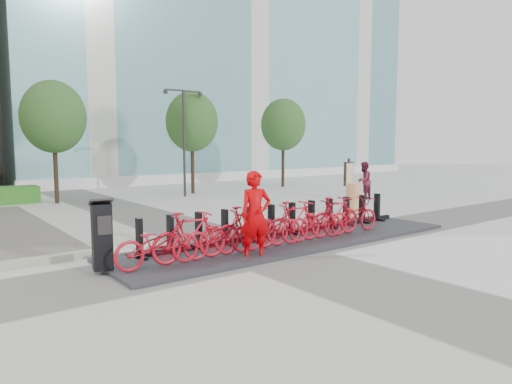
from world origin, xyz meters
TOP-DOWN VIEW (x-y plane):
  - ground at (0.00, 0.00)m, footprint 120.00×120.00m
  - glass_building at (14.00, 26.00)m, footprint 32.00×16.00m
  - tree_1 at (-1.50, 12.00)m, footprint 2.60×2.60m
  - tree_2 at (5.00, 12.00)m, footprint 2.60×2.60m
  - tree_3 at (11.00, 12.00)m, footprint 2.60×2.60m
  - streetlamp at (4.00, 11.00)m, footprint 2.00×0.20m
  - dock_pad at (1.30, 0.30)m, footprint 9.60×2.40m
  - dock_rail_posts at (1.36, 0.77)m, footprint 8.02×0.50m
  - bike_0 at (-2.60, -0.05)m, footprint 1.79×0.62m
  - bike_1 at (-1.88, -0.05)m, footprint 1.73×0.49m
  - bike_2 at (-1.16, -0.05)m, footprint 1.79×0.62m
  - bike_3 at (-0.44, -0.05)m, footprint 1.73×0.49m
  - bike_4 at (0.28, -0.05)m, footprint 1.79×0.62m
  - bike_5 at (1.00, -0.05)m, footprint 1.73×0.49m
  - bike_6 at (1.72, -0.05)m, footprint 1.79×0.62m
  - bike_7 at (2.44, -0.05)m, footprint 1.73×0.49m
  - bike_8 at (3.16, -0.05)m, footprint 1.79×0.62m
  - kiosk at (-3.53, 0.40)m, footprint 0.48×0.43m
  - worker_red at (-0.54, -0.50)m, footprint 0.79×0.61m
  - pedestrian at (9.86, 5.11)m, footprint 0.92×0.78m
  - construction_barrel at (6.14, 2.51)m, footprint 0.69×0.69m
  - map_sign at (6.71, 3.25)m, footprint 0.64×0.27m

SIDE VIEW (x-z plane):
  - ground at x=0.00m, z-range 0.00..0.00m
  - dock_pad at x=1.30m, z-range 0.00..0.08m
  - dock_rail_posts at x=1.36m, z-range 0.08..0.93m
  - construction_barrel at x=6.14m, z-range 0.00..1.09m
  - bike_0 at x=-2.60m, z-range 0.08..1.02m
  - bike_2 at x=-1.16m, z-range 0.08..1.02m
  - bike_4 at x=0.28m, z-range 0.08..1.02m
  - bike_6 at x=1.72m, z-range 0.08..1.02m
  - bike_8 at x=3.16m, z-range 0.08..1.02m
  - bike_1 at x=-1.88m, z-range 0.08..1.12m
  - bike_3 at x=-0.44m, z-range 0.08..1.12m
  - bike_5 at x=1.00m, z-range 0.08..1.12m
  - bike_7 at x=2.44m, z-range 0.08..1.12m
  - kiosk at x=-3.53m, z-range 0.05..1.45m
  - pedestrian at x=9.86m, z-range 0.00..1.69m
  - worker_red at x=-0.54m, z-range 0.00..1.92m
  - map_sign at x=6.71m, z-range 0.32..2.27m
  - streetlamp at x=4.00m, z-range 0.63..5.63m
  - tree_1 at x=-1.50m, z-range 1.04..6.14m
  - tree_2 at x=5.00m, z-range 1.04..6.14m
  - tree_3 at x=11.00m, z-range 1.04..6.14m
  - glass_building at x=14.00m, z-range 0.00..24.00m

